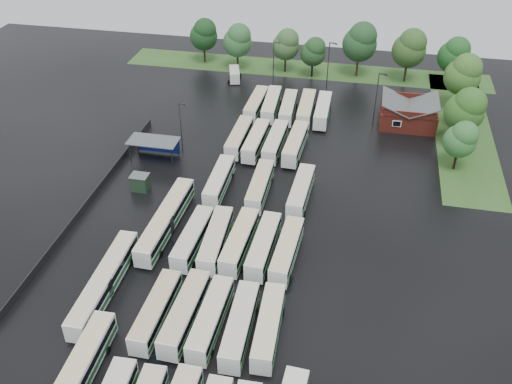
# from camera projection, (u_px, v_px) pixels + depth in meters

# --- Properties ---
(ground) EXTENTS (160.00, 160.00, 0.00)m
(ground) POSITION_uv_depth(u_px,v_px,m) (222.00, 257.00, 74.75)
(ground) COLOR black
(ground) RESTS_ON ground
(brick_building) EXTENTS (10.07, 8.60, 5.39)m
(brick_building) POSITION_uv_depth(u_px,v_px,m) (408.00, 115.00, 104.12)
(brick_building) COLOR maroon
(brick_building) RESTS_ON ground
(wash_shed) EXTENTS (8.20, 4.20, 3.58)m
(wash_shed) POSITION_uv_depth(u_px,v_px,m) (154.00, 142.00, 93.68)
(wash_shed) COLOR #2D2D30
(wash_shed) RESTS_ON ground
(utility_hut) EXTENTS (2.70, 2.20, 2.62)m
(utility_hut) POSITION_uv_depth(u_px,v_px,m) (140.00, 182.00, 86.87)
(utility_hut) COLOR black
(utility_hut) RESTS_ON ground
(grass_strip_north) EXTENTS (80.00, 10.00, 0.01)m
(grass_strip_north) POSITION_uv_depth(u_px,v_px,m) (304.00, 69.00, 126.62)
(grass_strip_north) COLOR #315821
(grass_strip_north) RESTS_ON ground
(grass_strip_east) EXTENTS (10.00, 50.00, 0.01)m
(grass_strip_east) POSITION_uv_depth(u_px,v_px,m) (463.00, 130.00, 103.52)
(grass_strip_east) COLOR #315821
(grass_strip_east) RESTS_ON ground
(west_fence) EXTENTS (0.10, 50.00, 1.20)m
(west_fence) POSITION_uv_depth(u_px,v_px,m) (91.00, 199.00, 84.58)
(west_fence) COLOR #2D2D30
(west_fence) RESTS_ON ground
(bus_r1c0) EXTENTS (2.57, 11.22, 3.11)m
(bus_r1c0) POSITION_uv_depth(u_px,v_px,m) (156.00, 311.00, 64.50)
(bus_r1c0) COLOR white
(bus_r1c0) RESTS_ON ground
(bus_r1c1) EXTENTS (2.86, 11.77, 3.25)m
(bus_r1c1) POSITION_uv_depth(u_px,v_px,m) (185.00, 313.00, 64.15)
(bus_r1c1) COLOR white
(bus_r1c1) RESTS_ON ground
(bus_r1c2) EXTENTS (2.65, 11.40, 3.16)m
(bus_r1c2) POSITION_uv_depth(u_px,v_px,m) (211.00, 319.00, 63.52)
(bus_r1c2) COLOR white
(bus_r1c2) RESTS_ON ground
(bus_r1c3) EXTENTS (2.70, 11.44, 3.17)m
(bus_r1c3) POSITION_uv_depth(u_px,v_px,m) (240.00, 325.00, 62.70)
(bus_r1c3) COLOR white
(bus_r1c3) RESTS_ON ground
(bus_r1c4) EXTENTS (2.78, 11.24, 3.11)m
(bus_r1c4) POSITION_uv_depth(u_px,v_px,m) (269.00, 326.00, 62.62)
(bus_r1c4) COLOR white
(bus_r1c4) RESTS_ON ground
(bus_r2c0) EXTENTS (2.81, 11.35, 3.14)m
(bus_r2c0) POSITION_uv_depth(u_px,v_px,m) (193.00, 238.00, 75.21)
(bus_r2c0) COLOR white
(bus_r2c0) RESTS_ON ground
(bus_r2c1) EXTENTS (2.96, 11.68, 3.22)m
(bus_r2c1) POSITION_uv_depth(u_px,v_px,m) (216.00, 240.00, 74.82)
(bus_r2c1) COLOR white
(bus_r2c1) RESTS_ON ground
(bus_r2c2) EXTENTS (2.93, 11.68, 3.23)m
(bus_r2c2) POSITION_uv_depth(u_px,v_px,m) (240.00, 241.00, 74.58)
(bus_r2c2) COLOR white
(bus_r2c2) RESTS_ON ground
(bus_r2c3) EXTENTS (2.77, 11.55, 3.20)m
(bus_r2c3) POSITION_uv_depth(u_px,v_px,m) (263.00, 246.00, 73.89)
(bus_r2c3) COLOR white
(bus_r2c3) RESTS_ON ground
(bus_r2c4) EXTENTS (2.92, 11.46, 3.16)m
(bus_r2c4) POSITION_uv_depth(u_px,v_px,m) (287.00, 250.00, 73.11)
(bus_r2c4) COLOR white
(bus_r2c4) RESTS_ON ground
(bus_r3c0) EXTENTS (2.53, 11.32, 3.14)m
(bus_r3c0) POSITION_uv_depth(u_px,v_px,m) (219.00, 181.00, 86.48)
(bus_r3c0) COLOR white
(bus_r3c0) RESTS_ON ground
(bus_r3c2) EXTENTS (2.49, 11.33, 3.15)m
(bus_r3c2) POSITION_uv_depth(u_px,v_px,m) (260.00, 186.00, 85.33)
(bus_r3c2) COLOR white
(bus_r3c2) RESTS_ON ground
(bus_r3c4) EXTENTS (2.86, 11.49, 3.17)m
(bus_r3c4) POSITION_uv_depth(u_px,v_px,m) (301.00, 191.00, 84.17)
(bus_r3c4) COLOR white
(bus_r3c4) RESTS_ON ground
(bus_r4c0) EXTENTS (2.61, 11.48, 3.19)m
(bus_r4c0) POSITION_uv_depth(u_px,v_px,m) (239.00, 137.00, 97.58)
(bus_r4c0) COLOR white
(bus_r4c0) RESTS_ON ground
(bus_r4c1) EXTENTS (2.78, 11.44, 3.17)m
(bus_r4c1) POSITION_uv_depth(u_px,v_px,m) (256.00, 141.00, 96.63)
(bus_r4c1) COLOR white
(bus_r4c1) RESTS_ON ground
(bus_r4c2) EXTENTS (2.72, 11.50, 3.19)m
(bus_r4c2) POSITION_uv_depth(u_px,v_px,m) (275.00, 142.00, 96.27)
(bus_r4c2) COLOR white
(bus_r4c2) RESTS_ON ground
(bus_r4c3) EXTENTS (2.97, 11.82, 3.26)m
(bus_r4c3) POSITION_uv_depth(u_px,v_px,m) (295.00, 144.00, 95.68)
(bus_r4c3) COLOR white
(bus_r4c3) RESTS_ON ground
(bus_r5c0) EXTENTS (2.69, 11.38, 3.15)m
(bus_r5c0) POSITION_uv_depth(u_px,v_px,m) (256.00, 104.00, 108.31)
(bus_r5c0) COLOR white
(bus_r5c0) RESTS_ON ground
(bus_r5c1) EXTENTS (2.99, 11.72, 3.23)m
(bus_r5c1) POSITION_uv_depth(u_px,v_px,m) (271.00, 105.00, 107.98)
(bus_r5c1) COLOR white
(bus_r5c1) RESTS_ON ground
(bus_r5c2) EXTENTS (2.84, 11.25, 3.11)m
(bus_r5c2) POSITION_uv_depth(u_px,v_px,m) (288.00, 108.00, 107.05)
(bus_r5c2) COLOR white
(bus_r5c2) RESTS_ON ground
(bus_r5c3) EXTENTS (2.76, 11.75, 3.25)m
(bus_r5c3) POSITION_uv_depth(u_px,v_px,m) (306.00, 108.00, 106.64)
(bus_r5c3) COLOR white
(bus_r5c3) RESTS_ON ground
(bus_r5c4) EXTENTS (2.58, 11.47, 3.18)m
(bus_r5c4) POSITION_uv_depth(u_px,v_px,m) (323.00, 110.00, 106.08)
(bus_r5c4) COLOR white
(bus_r5c4) RESTS_ON ground
(artic_bus_west_a) EXTENTS (2.86, 17.01, 3.14)m
(artic_bus_west_a) POSITION_uv_depth(u_px,v_px,m) (73.00, 383.00, 56.50)
(artic_bus_west_a) COLOR white
(artic_bus_west_a) RESTS_ON ground
(artic_bus_west_b) EXTENTS (2.86, 17.37, 3.21)m
(artic_bus_west_b) POSITION_uv_depth(u_px,v_px,m) (166.00, 220.00, 78.36)
(artic_bus_west_b) COLOR white
(artic_bus_west_b) RESTS_ON ground
(artic_bus_west_c) EXTENTS (2.67, 16.80, 3.11)m
(artic_bus_west_c) POSITION_uv_depth(u_px,v_px,m) (104.00, 282.00, 68.31)
(artic_bus_west_c) COLOR white
(artic_bus_west_c) RESTS_ON ground
(minibus) EXTENTS (3.47, 5.90, 2.43)m
(minibus) POSITION_uv_depth(u_px,v_px,m) (234.00, 74.00, 121.02)
(minibus) COLOR silver
(minibus) RESTS_ON ground
(tree_north_0) EXTENTS (6.16, 6.16, 10.20)m
(tree_north_0) POSITION_uv_depth(u_px,v_px,m) (204.00, 34.00, 126.27)
(tree_north_0) COLOR black
(tree_north_0) RESTS_ON ground
(tree_north_1) EXTENTS (6.28, 6.28, 10.40)m
(tree_north_1) POSITION_uv_depth(u_px,v_px,m) (238.00, 40.00, 122.85)
(tree_north_1) COLOR #33261C
(tree_north_1) RESTS_ON ground
(tree_north_2) EXTENTS (5.89, 5.89, 9.76)m
(tree_north_2) POSITION_uv_depth(u_px,v_px,m) (286.00, 44.00, 121.95)
(tree_north_2) COLOR black
(tree_north_2) RESTS_ON ground
(tree_north_3) EXTENTS (5.36, 5.36, 8.87)m
(tree_north_3) POSITION_uv_depth(u_px,v_px,m) (314.00, 51.00, 119.96)
(tree_north_3) COLOR black
(tree_north_3) RESTS_ON ground
(tree_north_4) EXTENTS (7.24, 7.24, 12.00)m
(tree_north_4) POSITION_uv_depth(u_px,v_px,m) (361.00, 42.00, 119.12)
(tree_north_4) COLOR #3B2D1B
(tree_north_4) RESTS_ON ground
(tree_north_5) EXTENTS (6.98, 6.98, 11.56)m
(tree_north_5) POSITION_uv_depth(u_px,v_px,m) (410.00, 48.00, 116.90)
(tree_north_5) COLOR #37281B
(tree_north_5) RESTS_ON ground
(tree_north_6) EXTENTS (5.08, 5.08, 8.42)m
(tree_north_6) POSITION_uv_depth(u_px,v_px,m) (454.00, 60.00, 117.02)
(tree_north_6) COLOR #302117
(tree_north_6) RESTS_ON ground
(tree_east_0) EXTENTS (5.26, 5.26, 8.72)m
(tree_east_0) POSITION_uv_depth(u_px,v_px,m) (461.00, 139.00, 89.27)
(tree_east_0) COLOR black
(tree_east_0) RESTS_ON ground
(tree_east_1) EXTENTS (6.64, 6.64, 11.00)m
(tree_east_1) POSITION_uv_depth(u_px,v_px,m) (466.00, 109.00, 94.52)
(tree_east_1) COLOR black
(tree_east_1) RESTS_ON ground
(tree_east_2) EXTENTS (4.52, 4.52, 7.48)m
(tree_east_2) POSITION_uv_depth(u_px,v_px,m) (464.00, 103.00, 101.57)
(tree_east_2) COLOR black
(tree_east_2) RESTS_ON ground
(tree_east_3) EXTENTS (6.85, 6.85, 11.34)m
(tree_east_3) POSITION_uv_depth(u_px,v_px,m) (464.00, 74.00, 106.16)
(tree_east_3) COLOR black
(tree_east_3) RESTS_ON ground
(tree_east_4) EXTENTS (6.32, 6.32, 10.47)m
(tree_east_4) POSITION_uv_depth(u_px,v_px,m) (454.00, 54.00, 115.86)
(tree_east_4) COLOR black
(tree_east_4) RESTS_ON ground
(lamp_post_ne) EXTENTS (1.57, 0.31, 10.19)m
(lamp_post_ne) POSITION_uv_depth(u_px,v_px,m) (377.00, 96.00, 101.55)
(lamp_post_ne) COLOR #2D2D30
(lamp_post_ne) RESTS_ON ground
(lamp_post_nw) EXTENTS (1.39, 0.27, 9.02)m
(lamp_post_nw) POSITION_uv_depth(u_px,v_px,m) (181.00, 124.00, 94.16)
(lamp_post_nw) COLOR #2D2D30
(lamp_post_nw) RESTS_ON ground
(lamp_post_back_w) EXTENTS (1.44, 0.28, 9.33)m
(lamp_post_back_w) POSITION_uv_depth(u_px,v_px,m) (274.00, 60.00, 116.65)
(lamp_post_back_w) COLOR #2D2D30
(lamp_post_back_w) RESTS_ON ground
(lamp_post_back_e) EXTENTS (1.60, 0.31, 10.40)m
(lamp_post_back_e) POSITION_uv_depth(u_px,v_px,m) (329.00, 64.00, 113.54)
(lamp_post_back_e) COLOR #2D2D30
(lamp_post_back_e) RESTS_ON ground
(puddle_0) EXTENTS (5.00, 5.00, 0.01)m
(puddle_0) POSITION_uv_depth(u_px,v_px,m) (165.00, 371.00, 59.76)
(puddle_0) COLOR black
(puddle_0) RESTS_ON ground
(puddle_2) EXTENTS (4.83, 4.83, 0.01)m
(puddle_2) POSITION_uv_depth(u_px,v_px,m) (156.00, 247.00, 76.32)
(puddle_2) COLOR black
(puddle_2) RESTS_ON ground
(puddle_3) EXTENTS (4.74, 4.74, 0.01)m
(puddle_3) POSITION_uv_depth(u_px,v_px,m) (277.00, 283.00, 70.68)
(puddle_3) COLOR black
(puddle_3) RESTS_ON ground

